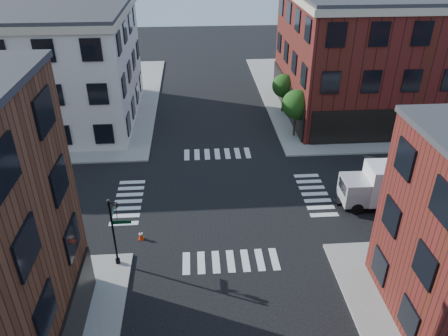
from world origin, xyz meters
name	(u,v)px	position (x,y,z in m)	size (l,w,h in m)	color
ground	(223,198)	(0.00, 0.00, 0.00)	(120.00, 120.00, 0.00)	black
sidewalk_ne	(386,93)	(21.00, 21.00, 0.07)	(30.00, 30.00, 0.15)	gray
sidewalk_nw	(26,102)	(-21.00, 21.00, 0.07)	(30.00, 30.00, 0.15)	gray
building_ne	(411,55)	(20.50, 16.00, 6.00)	(25.00, 16.00, 12.00)	#4C1B13
building_nw	(17,68)	(-19.00, 16.00, 5.50)	(22.00, 16.00, 11.00)	silver
tree_near	(297,106)	(7.56, 9.98, 3.16)	(2.69, 2.69, 4.49)	black
tree_far	(284,87)	(7.56, 15.98, 2.87)	(2.43, 2.43, 4.07)	black
signal_pole	(114,225)	(-6.72, -6.68, 2.86)	(1.29, 1.24, 4.60)	black
box_truck	(394,185)	(12.08, -1.81, 1.72)	(7.34, 2.36, 3.30)	silver
traffic_cone	(141,235)	(-5.64, -4.45, 0.31)	(0.38, 0.38, 0.64)	red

